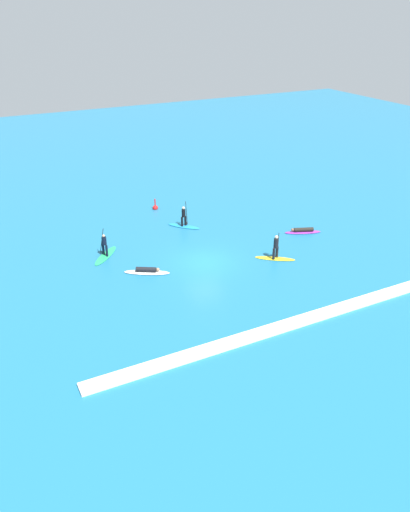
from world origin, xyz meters
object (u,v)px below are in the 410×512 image
object	(u,v)px
surfer_on_yellow_board	(276,252)
surfer_on_green_board	(105,251)
surfer_on_purple_board	(303,231)
surfer_on_blue_board	(184,222)
marker_buoy	(155,208)
surfer_on_white_board	(147,271)

from	to	relation	value
surfer_on_yellow_board	surfer_on_green_board	bearing A→B (deg)	-172.80
surfer_on_purple_board	surfer_on_blue_board	distance (m)	9.73
surfer_on_purple_board	surfer_on_blue_board	size ratio (longest dim) A/B	1.15
surfer_on_green_board	surfer_on_purple_board	size ratio (longest dim) A/B	0.97
surfer_on_purple_board	surfer_on_green_board	bearing A→B (deg)	9.99
surfer_on_green_board	surfer_on_blue_board	size ratio (longest dim) A/B	1.12
surfer_on_green_board	marker_buoy	world-z (taller)	surfer_on_green_board
surfer_on_green_board	surfer_on_blue_board	bearing A→B (deg)	-30.93
surfer_on_yellow_board	surfer_on_white_board	size ratio (longest dim) A/B	0.88
surfer_on_green_board	surfer_on_white_board	xyz separation A→B (m)	(1.81, -3.77, -0.27)
surfer_on_white_board	surfer_on_yellow_board	bearing A→B (deg)	16.34
surfer_on_purple_board	surfer_on_blue_board	bearing A→B (deg)	-12.56
marker_buoy	surfer_on_purple_board	bearing A→B (deg)	-49.25
surfer_on_blue_board	surfer_on_white_board	distance (m)	8.26
surfer_on_green_board	marker_buoy	size ratio (longest dim) A/B	2.69
surfer_on_yellow_board	surfer_on_white_board	bearing A→B (deg)	-157.62
marker_buoy	surfer_on_green_board	bearing A→B (deg)	-133.57
surfer_on_blue_board	marker_buoy	xyz separation A→B (m)	(-0.67, 4.72, -0.27)
surfer_on_purple_board	surfer_on_white_board	bearing A→B (deg)	24.17
surfer_on_blue_board	surfer_on_white_board	world-z (taller)	surfer_on_blue_board
surfer_on_green_board	surfer_on_blue_board	distance (m)	7.73
surfer_on_blue_board	marker_buoy	bearing A→B (deg)	145.96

